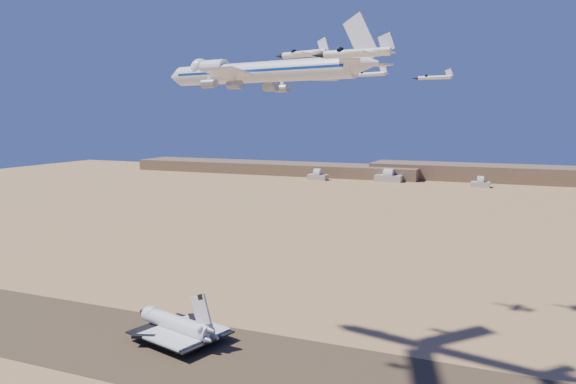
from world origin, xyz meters
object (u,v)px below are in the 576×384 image
at_px(carrier_747, 252,72).
at_px(chase_jet_b, 355,53).
at_px(chase_jet_c, 369,74).
at_px(chase_jet_d, 434,77).
at_px(crew_a, 176,352).
at_px(crew_b, 190,349).
at_px(crew_c, 192,350).
at_px(chase_jet_a, 303,54).
at_px(shuttle, 176,325).

relative_size(carrier_747, chase_jet_b, 5.03).
relative_size(chase_jet_c, chase_jet_d, 1.05).
distance_m(carrier_747, chase_jet_b, 76.48).
bearing_deg(carrier_747, crew_a, -134.31).
distance_m(crew_b, chase_jet_d, 128.74).
bearing_deg(chase_jet_d, chase_jet_b, -81.11).
distance_m(crew_c, chase_jet_a, 106.40).
bearing_deg(crew_b, crew_a, 113.73).
bearing_deg(crew_a, chase_jet_a, -115.63).
distance_m(crew_b, chase_jet_a, 107.16).
bearing_deg(carrier_747, chase_jet_d, 66.29).
distance_m(chase_jet_c, chase_jet_d, 23.85).
relative_size(crew_c, chase_jet_c, 0.11).
relative_size(crew_a, crew_b, 1.16).
distance_m(crew_a, chase_jet_d, 132.13).
bearing_deg(carrier_747, chase_jet_c, 79.51).
height_order(crew_b, chase_jet_b, chase_jet_b).
height_order(carrier_747, crew_c, carrier_747).
height_order(carrier_747, chase_jet_d, carrier_747).
relative_size(carrier_747, chase_jet_c, 4.82).
relative_size(carrier_747, chase_jet_a, 5.62).
height_order(carrier_747, crew_a, carrier_747).
relative_size(crew_b, crew_c, 0.94).
height_order(crew_b, chase_jet_a, chase_jet_a).
relative_size(chase_jet_a, chase_jet_c, 0.86).
xyz_separation_m(shuttle, chase_jet_b, (76.86, -55.48, 80.44)).
relative_size(crew_a, crew_c, 1.09).
distance_m(shuttle, crew_c, 13.46).
bearing_deg(crew_c, crew_b, 29.33).
bearing_deg(crew_a, carrier_747, -52.42).
distance_m(shuttle, chase_jet_c, 113.01).
height_order(crew_b, crew_c, crew_c).
xyz_separation_m(crew_a, chase_jet_c, (42.95, 65.84, 88.91)).
bearing_deg(crew_b, chase_jet_c, -65.99).
bearing_deg(crew_a, crew_b, -29.00).
height_order(chase_jet_a, chase_jet_b, chase_jet_a).
distance_m(carrier_747, crew_a, 90.10).
bearing_deg(crew_a, crew_c, -43.18).
bearing_deg(chase_jet_d, crew_a, -124.61).
relative_size(shuttle, chase_jet_a, 2.76).
bearing_deg(chase_jet_c, chase_jet_d, 36.77).
xyz_separation_m(carrier_747, chase_jet_d, (44.41, 60.69, 1.06)).
relative_size(carrier_747, crew_a, 41.52).
xyz_separation_m(crew_b, chase_jet_b, (67.23, -48.99, 84.58)).
relative_size(crew_a, chase_jet_b, 0.12).
height_order(carrier_747, crew_b, carrier_747).
bearing_deg(shuttle, crew_c, -18.37).
height_order(crew_a, chase_jet_a, chase_jet_a).
relative_size(crew_b, chase_jet_d, 0.11).
relative_size(shuttle, chase_jet_b, 2.47).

